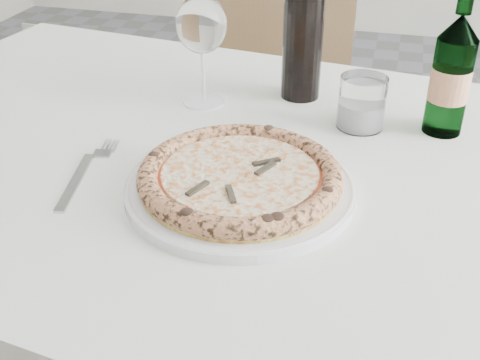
{
  "coord_description": "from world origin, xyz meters",
  "views": [
    {
      "loc": [
        0.11,
        -0.91,
        1.2
      ],
      "look_at": [
        -0.07,
        -0.24,
        0.78
      ],
      "focal_mm": 45.0,
      "sensor_mm": 36.0,
      "label": 1
    }
  ],
  "objects_px": {
    "beer_bottle": "(451,75)",
    "plate": "(240,187)",
    "chair_far": "(289,93)",
    "tumbler": "(362,106)",
    "wine_glass": "(201,27)",
    "pizza": "(240,176)",
    "wine_bottle": "(303,30)",
    "dining_table": "(256,205)"
  },
  "relations": [
    {
      "from": "beer_bottle",
      "to": "pizza",
      "type": "bearing_deg",
      "value": -135.39
    },
    {
      "from": "dining_table",
      "to": "plate",
      "type": "xyz_separation_m",
      "value": [
        -0.0,
        -0.1,
        0.09
      ]
    },
    {
      "from": "wine_bottle",
      "to": "wine_glass",
      "type": "bearing_deg",
      "value": -154.88
    },
    {
      "from": "chair_far",
      "to": "tumbler",
      "type": "xyz_separation_m",
      "value": [
        0.23,
        -0.63,
        0.26
      ]
    },
    {
      "from": "beer_bottle",
      "to": "plate",
      "type": "bearing_deg",
      "value": -135.39
    },
    {
      "from": "pizza",
      "to": "plate",
      "type": "bearing_deg",
      "value": -19.36
    },
    {
      "from": "chair_far",
      "to": "wine_glass",
      "type": "distance_m",
      "value": 0.71
    },
    {
      "from": "tumbler",
      "to": "beer_bottle",
      "type": "relative_size",
      "value": 0.36
    },
    {
      "from": "chair_far",
      "to": "tumbler",
      "type": "bearing_deg",
      "value": -69.83
    },
    {
      "from": "pizza",
      "to": "chair_far",
      "type": "bearing_deg",
      "value": 95.95
    },
    {
      "from": "beer_bottle",
      "to": "wine_bottle",
      "type": "bearing_deg",
      "value": 161.5
    },
    {
      "from": "wine_glass",
      "to": "tumbler",
      "type": "relative_size",
      "value": 2.24
    },
    {
      "from": "chair_far",
      "to": "tumbler",
      "type": "distance_m",
      "value": 0.72
    },
    {
      "from": "tumbler",
      "to": "beer_bottle",
      "type": "height_order",
      "value": "beer_bottle"
    },
    {
      "from": "plate",
      "to": "beer_bottle",
      "type": "relative_size",
      "value": 1.31
    },
    {
      "from": "plate",
      "to": "wine_glass",
      "type": "bearing_deg",
      "value": 117.02
    },
    {
      "from": "dining_table",
      "to": "tumbler",
      "type": "bearing_deg",
      "value": 46.97
    },
    {
      "from": "dining_table",
      "to": "tumbler",
      "type": "distance_m",
      "value": 0.24
    },
    {
      "from": "tumbler",
      "to": "wine_bottle",
      "type": "height_order",
      "value": "wine_bottle"
    },
    {
      "from": "wine_glass",
      "to": "tumbler",
      "type": "height_order",
      "value": "wine_glass"
    },
    {
      "from": "dining_table",
      "to": "tumbler",
      "type": "relative_size",
      "value": 18.52
    },
    {
      "from": "dining_table",
      "to": "pizza",
      "type": "bearing_deg",
      "value": -90.01
    },
    {
      "from": "dining_table",
      "to": "wine_bottle",
      "type": "height_order",
      "value": "wine_bottle"
    },
    {
      "from": "plate",
      "to": "wine_glass",
      "type": "xyz_separation_m",
      "value": [
        -0.14,
        0.27,
        0.13
      ]
    },
    {
      "from": "chair_far",
      "to": "plate",
      "type": "distance_m",
      "value": 0.91
    },
    {
      "from": "plate",
      "to": "pizza",
      "type": "distance_m",
      "value": 0.02
    },
    {
      "from": "plate",
      "to": "tumbler",
      "type": "bearing_deg",
      "value": 60.8
    },
    {
      "from": "plate",
      "to": "wine_bottle",
      "type": "xyz_separation_m",
      "value": [
        0.02,
        0.35,
        0.11
      ]
    },
    {
      "from": "chair_far",
      "to": "tumbler",
      "type": "relative_size",
      "value": 10.76
    },
    {
      "from": "wine_glass",
      "to": "wine_bottle",
      "type": "relative_size",
      "value": 0.67
    },
    {
      "from": "chair_far",
      "to": "wine_bottle",
      "type": "xyz_separation_m",
      "value": [
        0.11,
        -0.53,
        0.35
      ]
    },
    {
      "from": "dining_table",
      "to": "wine_bottle",
      "type": "relative_size",
      "value": 5.57
    },
    {
      "from": "chair_far",
      "to": "tumbler",
      "type": "height_order",
      "value": "chair_far"
    },
    {
      "from": "dining_table",
      "to": "tumbler",
      "type": "xyz_separation_m",
      "value": [
        0.14,
        0.15,
        0.12
      ]
    },
    {
      "from": "dining_table",
      "to": "plate",
      "type": "bearing_deg",
      "value": -90.0
    },
    {
      "from": "plate",
      "to": "wine_glass",
      "type": "relative_size",
      "value": 1.63
    },
    {
      "from": "plate",
      "to": "tumbler",
      "type": "height_order",
      "value": "tumbler"
    },
    {
      "from": "plate",
      "to": "wine_bottle",
      "type": "distance_m",
      "value": 0.37
    },
    {
      "from": "tumbler",
      "to": "dining_table",
      "type": "bearing_deg",
      "value": -133.03
    },
    {
      "from": "plate",
      "to": "pizza",
      "type": "xyz_separation_m",
      "value": [
        -0.0,
        0.0,
        0.02
      ]
    },
    {
      "from": "chair_far",
      "to": "pizza",
      "type": "relative_size",
      "value": 3.35
    },
    {
      "from": "chair_far",
      "to": "wine_glass",
      "type": "height_order",
      "value": "wine_glass"
    }
  ]
}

